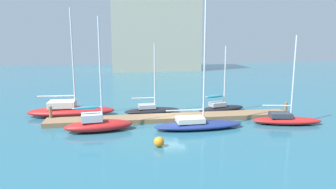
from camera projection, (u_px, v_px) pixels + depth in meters
ground_plane at (171, 120)px, 27.97m from camera, size 120.00×120.00×0.00m
dock_pier at (171, 118)px, 27.93m from camera, size 22.12×2.05×0.42m
dock_piling_near_end at (51, 114)px, 27.05m from camera, size 0.28×0.28×1.46m
dock_piling_far_end at (286, 110)px, 28.61m from camera, size 0.28×0.28×1.46m
sailboat_0 at (70, 110)px, 29.37m from camera, size 8.20×2.69×10.09m
sailboat_1 at (98, 124)px, 24.53m from camera, size 5.54×2.44×9.01m
sailboat_2 at (152, 109)px, 30.22m from camera, size 5.56×1.98×6.89m
sailboat_3 at (198, 123)px, 25.20m from camera, size 7.47×2.19×10.61m
sailboat_4 at (221, 107)px, 30.89m from camera, size 5.26×2.54×6.60m
sailboat_5 at (286, 119)px, 26.58m from camera, size 6.09×2.71×7.60m
mooring_buoy_orange at (159, 142)px, 21.10m from camera, size 0.71×0.71×0.71m
harbor_building_distant at (155, 28)px, 70.15m from camera, size 19.41×11.03×18.90m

